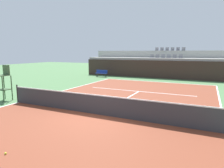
% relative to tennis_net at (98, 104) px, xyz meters
% --- Properties ---
extents(ground_plane, '(80.00, 80.00, 0.00)m').
position_rel_tennis_net_xyz_m(ground_plane, '(0.00, 0.00, -0.51)').
color(ground_plane, '#477042').
extents(court_surface, '(11.00, 24.00, 0.01)m').
position_rel_tennis_net_xyz_m(court_surface, '(0.00, 0.00, -0.50)').
color(court_surface, brown).
rests_on(court_surface, ground_plane).
extents(baseline_far, '(11.00, 0.10, 0.00)m').
position_rel_tennis_net_xyz_m(baseline_far, '(0.00, 11.95, -0.50)').
color(baseline_far, white).
rests_on(baseline_far, court_surface).
extents(sideline_left, '(0.10, 24.00, 0.00)m').
position_rel_tennis_net_xyz_m(sideline_left, '(-5.45, 0.00, -0.50)').
color(sideline_left, white).
rests_on(sideline_left, court_surface).
extents(service_line_far, '(8.26, 0.10, 0.00)m').
position_rel_tennis_net_xyz_m(service_line_far, '(0.00, 6.40, -0.50)').
color(service_line_far, white).
rests_on(service_line_far, court_surface).
extents(centre_service_line, '(0.10, 6.40, 0.00)m').
position_rel_tennis_net_xyz_m(centre_service_line, '(0.00, 3.20, -0.50)').
color(centre_service_line, white).
rests_on(centre_service_line, court_surface).
extents(back_wall, '(19.80, 0.30, 2.05)m').
position_rel_tennis_net_xyz_m(back_wall, '(0.00, 15.05, 0.52)').
color(back_wall, '#33231E').
rests_on(back_wall, ground_plane).
extents(stands_tier_lower, '(19.80, 2.40, 2.30)m').
position_rel_tennis_net_xyz_m(stands_tier_lower, '(0.00, 16.40, 0.64)').
color(stands_tier_lower, '#9E9E99').
rests_on(stands_tier_lower, ground_plane).
extents(stands_tier_upper, '(19.80, 2.40, 3.18)m').
position_rel_tennis_net_xyz_m(stands_tier_upper, '(0.00, 18.80, 1.08)').
color(stands_tier_upper, '#9E9E99').
rests_on(stands_tier_upper, ground_plane).
extents(seating_row_lower, '(3.83, 0.44, 0.44)m').
position_rel_tennis_net_xyz_m(seating_row_lower, '(0.00, 16.50, 1.92)').
color(seating_row_lower, slate).
rests_on(seating_row_lower, stands_tier_lower).
extents(seating_row_upper, '(3.83, 0.44, 0.44)m').
position_rel_tennis_net_xyz_m(seating_row_upper, '(0.00, 18.90, 2.79)').
color(seating_row_upper, slate).
rests_on(seating_row_upper, stands_tier_upper).
extents(tennis_net, '(11.08, 0.08, 1.07)m').
position_rel_tennis_net_xyz_m(tennis_net, '(0.00, 0.00, 0.00)').
color(tennis_net, black).
rests_on(tennis_net, court_surface).
extents(umpire_chair, '(0.76, 0.66, 2.20)m').
position_rel_tennis_net_xyz_m(umpire_chair, '(-6.70, 0.06, 0.68)').
color(umpire_chair, '#334C2D').
rests_on(umpire_chair, ground_plane).
extents(player_bench, '(1.50, 0.40, 0.85)m').
position_rel_tennis_net_xyz_m(player_bench, '(-7.05, 13.30, -0.00)').
color(player_bench, navy).
rests_on(player_bench, ground_plane).
extents(tennis_ball_1, '(0.07, 0.07, 0.07)m').
position_rel_tennis_net_xyz_m(tennis_ball_1, '(-0.53, -4.52, -0.47)').
color(tennis_ball_1, '#CCE033').
rests_on(tennis_ball_1, court_surface).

